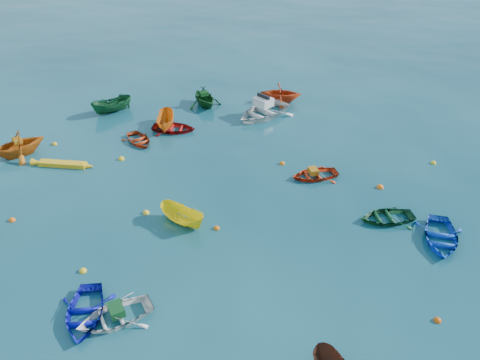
# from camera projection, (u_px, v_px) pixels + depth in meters

# --- Properties ---
(ground) EXTENTS (160.00, 160.00, 0.00)m
(ground) POSITION_uv_depth(u_px,v_px,m) (233.00, 244.00, 22.02)
(ground) COLOR #093644
(ground) RESTS_ON ground
(dinghy_blue_sw) EXTENTS (2.64, 3.35, 0.63)m
(dinghy_blue_sw) POSITION_uv_depth(u_px,v_px,m) (85.00, 317.00, 18.39)
(dinghy_blue_sw) COLOR #0E12B1
(dinghy_blue_sw) RESTS_ON ground
(dinghy_white_near) EXTENTS (3.61, 3.34, 0.61)m
(dinghy_white_near) POSITION_uv_depth(u_px,v_px,m) (115.00, 319.00, 18.28)
(dinghy_white_near) COLOR white
(dinghy_white_near) RESTS_ON ground
(dinghy_blue_se) EXTENTS (2.86, 3.60, 0.67)m
(dinghy_blue_se) POSITION_uv_depth(u_px,v_px,m) (440.00, 241.00, 22.26)
(dinghy_blue_se) COLOR blue
(dinghy_blue_se) RESTS_ON ground
(dinghy_orange_w) EXTENTS (4.26, 4.25, 1.70)m
(dinghy_orange_w) POSITION_uv_depth(u_px,v_px,m) (21.00, 155.00, 29.16)
(dinghy_orange_w) COLOR #C65F12
(dinghy_orange_w) RESTS_ON ground
(sampan_yellow_mid) EXTENTS (2.84, 2.31, 1.05)m
(sampan_yellow_mid) POSITION_uv_depth(u_px,v_px,m) (183.00, 223.00, 23.39)
(sampan_yellow_mid) COLOR yellow
(sampan_yellow_mid) RESTS_ON ground
(dinghy_green_e) EXTENTS (3.12, 2.51, 0.58)m
(dinghy_green_e) POSITION_uv_depth(u_px,v_px,m) (386.00, 220.00, 23.61)
(dinghy_green_e) COLOR #104524
(dinghy_green_e) RESTS_ON ground
(dinghy_red_nw) EXTENTS (3.11, 2.32, 0.62)m
(dinghy_red_nw) POSITION_uv_depth(u_px,v_px,m) (174.00, 131.00, 31.96)
(dinghy_red_nw) COLOR #9C0E0D
(dinghy_red_nw) RESTS_ON ground
(sampan_orange_n) EXTENTS (1.44, 3.07, 1.15)m
(sampan_orange_n) POSITION_uv_depth(u_px,v_px,m) (166.00, 128.00, 32.38)
(sampan_orange_n) COLOR orange
(sampan_orange_n) RESTS_ON ground
(dinghy_green_n) EXTENTS (3.75, 3.89, 1.57)m
(dinghy_green_n) POSITION_uv_depth(u_px,v_px,m) (205.00, 106.00, 35.51)
(dinghy_green_n) COLOR #104719
(dinghy_green_n) RESTS_ON ground
(dinghy_red_ne) EXTENTS (3.19, 2.69, 0.57)m
(dinghy_red_ne) POSITION_uv_depth(u_px,v_px,m) (314.00, 177.00, 27.00)
(dinghy_red_ne) COLOR red
(dinghy_red_ne) RESTS_ON ground
(dinghy_red_far) EXTENTS (3.03, 3.14, 0.53)m
(dinghy_red_far) POSITION_uv_depth(u_px,v_px,m) (139.00, 142.00, 30.58)
(dinghy_red_far) COLOR #AF310E
(dinghy_red_far) RESTS_ON ground
(dinghy_orange_far) EXTENTS (3.23, 2.84, 1.62)m
(dinghy_orange_far) POSITION_uv_depth(u_px,v_px,m) (280.00, 102.00, 36.15)
(dinghy_orange_far) COLOR red
(dinghy_orange_far) RESTS_ON ground
(sampan_green_far) EXTENTS (3.12, 2.90, 1.20)m
(sampan_green_far) POSITION_uv_depth(u_px,v_px,m) (113.00, 112.00, 34.51)
(sampan_green_far) COLOR #114A24
(sampan_green_far) RESTS_ON ground
(kayak_yellow) EXTENTS (3.61, 0.70, 0.35)m
(kayak_yellow) POSITION_uv_depth(u_px,v_px,m) (63.00, 166.00, 28.05)
(kayak_yellow) COLOR #EBAA14
(kayak_yellow) RESTS_ON ground
(motorboat_white) EXTENTS (5.46, 5.54, 1.54)m
(motorboat_white) POSITION_uv_depth(u_px,v_px,m) (263.00, 116.00, 33.99)
(motorboat_white) COLOR silver
(motorboat_white) RESTS_ON ground
(tarp_green_a) EXTENTS (0.84, 0.90, 0.35)m
(tarp_green_a) POSITION_uv_depth(u_px,v_px,m) (116.00, 310.00, 18.06)
(tarp_green_a) COLOR #11441E
(tarp_green_a) RESTS_ON dinghy_white_near
(tarp_orange_a) EXTENTS (0.76, 0.77, 0.30)m
(tarp_orange_a) POSITION_uv_depth(u_px,v_px,m) (17.00, 140.00, 28.65)
(tarp_orange_a) COLOR #BC7113
(tarp_orange_a) RESTS_ON dinghy_orange_w
(tarp_green_b) EXTENTS (0.79, 0.74, 0.31)m
(tarp_green_b) POSITION_uv_depth(u_px,v_px,m) (204.00, 93.00, 35.08)
(tarp_green_b) COLOR #114516
(tarp_green_b) RESTS_ON dinghy_green_n
(tarp_orange_b) EXTENTS (0.64, 0.74, 0.30)m
(tarp_orange_b) POSITION_uv_depth(u_px,v_px,m) (313.00, 171.00, 26.74)
(tarp_orange_b) COLOR #B46C12
(tarp_orange_b) RESTS_ON dinghy_red_ne
(buoy_or_a) EXTENTS (0.33, 0.33, 0.33)m
(buoy_or_a) POSITION_uv_depth(u_px,v_px,m) (12.00, 221.00, 23.56)
(buoy_or_a) COLOR #E35E0C
(buoy_or_a) RESTS_ON ground
(buoy_ye_a) EXTENTS (0.32, 0.32, 0.32)m
(buoy_ye_a) POSITION_uv_depth(u_px,v_px,m) (83.00, 271.00, 20.51)
(buoy_ye_a) COLOR yellow
(buoy_ye_a) RESTS_ON ground
(buoy_or_b) EXTENTS (0.31, 0.31, 0.31)m
(buoy_or_b) POSITION_uv_depth(u_px,v_px,m) (437.00, 321.00, 18.22)
(buoy_or_b) COLOR #D8520B
(buoy_or_b) RESTS_ON ground
(buoy_ye_b) EXTENTS (0.34, 0.34, 0.34)m
(buoy_ye_b) POSITION_uv_depth(u_px,v_px,m) (55.00, 144.00, 30.31)
(buoy_ye_b) COLOR gold
(buoy_ye_b) RESTS_ON ground
(buoy_or_c) EXTENTS (0.30, 0.30, 0.30)m
(buoy_or_c) POSITION_uv_depth(u_px,v_px,m) (217.00, 229.00, 23.02)
(buoy_or_c) COLOR orange
(buoy_or_c) RESTS_ON ground
(buoy_ye_c) EXTENTS (0.34, 0.34, 0.34)m
(buoy_ye_c) POSITION_uv_depth(u_px,v_px,m) (146.00, 213.00, 24.09)
(buoy_ye_c) COLOR yellow
(buoy_ye_c) RESTS_ON ground
(buoy_or_d) EXTENTS (0.39, 0.39, 0.39)m
(buoy_or_d) POSITION_uv_depth(u_px,v_px,m) (380.00, 188.00, 26.07)
(buoy_or_d) COLOR orange
(buoy_or_d) RESTS_ON ground
(buoy_ye_d) EXTENTS (0.39, 0.39, 0.39)m
(buoy_ye_d) POSITION_uv_depth(u_px,v_px,m) (121.00, 159.00, 28.70)
(buoy_ye_d) COLOR yellow
(buoy_ye_d) RESTS_ON ground
(buoy_or_e) EXTENTS (0.34, 0.34, 0.34)m
(buoy_or_e) POSITION_uv_depth(u_px,v_px,m) (282.00, 164.00, 28.25)
(buoy_or_e) COLOR orange
(buoy_or_e) RESTS_ON ground
(buoy_ye_e) EXTENTS (0.32, 0.32, 0.32)m
(buoy_ye_e) POSITION_uv_depth(u_px,v_px,m) (433.00, 163.00, 28.31)
(buoy_ye_e) COLOR yellow
(buoy_ye_e) RESTS_ON ground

